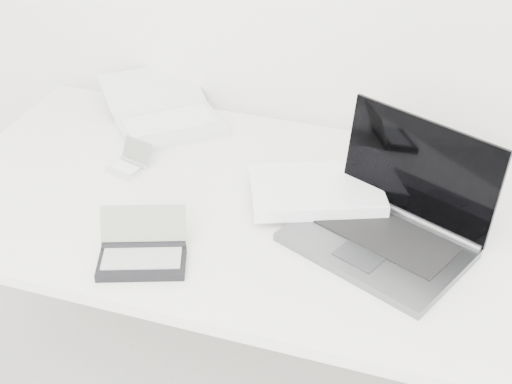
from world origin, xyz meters
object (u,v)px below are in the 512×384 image
(desk, at_px, (273,222))
(palmtop_charcoal, at_px, (142,253))
(netbook_open_white, at_px, (165,115))
(laptop_large, at_px, (358,209))

(desk, distance_m, palmtop_charcoal, 0.34)
(netbook_open_white, bearing_deg, laptop_large, -68.09)
(palmtop_charcoal, bearing_deg, desk, 33.33)
(desk, distance_m, netbook_open_white, 0.50)
(laptop_large, distance_m, palmtop_charcoal, 0.48)
(palmtop_charcoal, bearing_deg, netbook_open_white, 89.83)
(laptop_large, xyz_separation_m, netbook_open_white, (-0.60, 0.29, -0.02))
(laptop_large, distance_m, netbook_open_white, 0.67)
(laptop_large, bearing_deg, palmtop_charcoal, -122.45)
(netbook_open_white, xyz_separation_m, palmtop_charcoal, (0.20, -0.56, -0.00))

